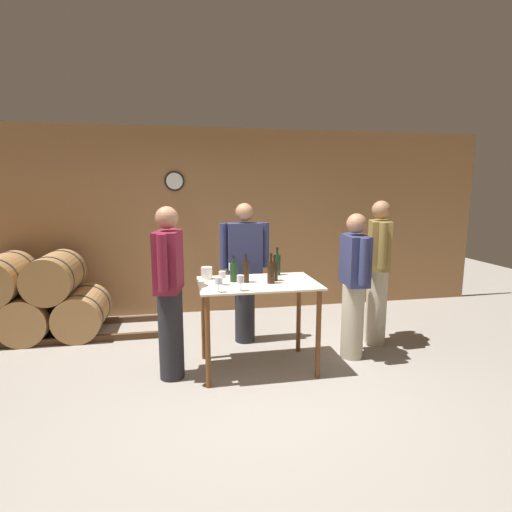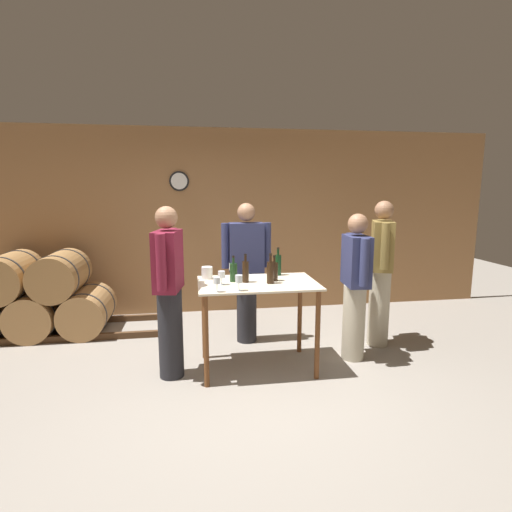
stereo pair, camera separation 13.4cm
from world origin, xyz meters
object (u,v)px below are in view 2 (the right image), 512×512
object	(u,v)px
wine_bottle_far_right	(278,264)
wine_glass_near_left	(217,281)
person_host	(246,270)
person_visitor_near_door	(381,270)
wine_bottle_right	(274,271)
wine_glass_near_center	(222,275)
wine_bottle_left	(246,271)
person_visitor_bearded	(169,289)
ice_bucket	(207,273)
person_visitor_with_scarf	(355,284)
wine_glass_near_right	(232,267)
wine_bottle_far_left	(234,272)
wine_glass_far_side	(239,279)
wine_bottle_center	(270,272)

from	to	relation	value
wine_bottle_far_right	wine_glass_near_left	size ratio (longest dim) A/B	2.21
person_host	person_visitor_near_door	xyz separation A→B (m)	(1.52, -0.37, 0.02)
wine_bottle_right	wine_glass_near_center	size ratio (longest dim) A/B	1.90
wine_bottle_left	person_visitor_bearded	world-z (taller)	person_visitor_bearded
ice_bucket	person_visitor_bearded	world-z (taller)	person_visitor_bearded
wine_bottle_right	person_visitor_with_scarf	distance (m)	0.91
person_visitor_near_door	wine_glass_near_right	bearing A→B (deg)	-175.49
wine_glass_near_right	person_visitor_with_scarf	distance (m)	1.33
wine_bottle_far_left	wine_glass_far_side	bearing A→B (deg)	-88.36
wine_bottle_right	person_visitor_with_scarf	size ratio (longest dim) A/B	0.17
wine_bottle_far_left	wine_bottle_left	size ratio (longest dim) A/B	0.92
wine_bottle_center	person_host	distance (m)	0.85
wine_glass_near_right	wine_glass_far_side	world-z (taller)	wine_glass_near_right
wine_bottle_far_left	person_visitor_near_door	size ratio (longest dim) A/B	0.16
person_host	ice_bucket	bearing A→B (deg)	-133.05
wine_bottle_left	person_visitor_near_door	bearing A→B (deg)	12.98
wine_bottle_far_left	wine_bottle_right	bearing A→B (deg)	-4.39
wine_glass_near_center	wine_glass_near_right	xyz separation A→B (m)	(0.13, 0.31, 0.01)
wine_bottle_left	wine_bottle_right	xyz separation A→B (m)	(0.30, 0.02, -0.01)
ice_bucket	person_host	size ratio (longest dim) A/B	0.07
wine_bottle_center	wine_glass_far_side	bearing A→B (deg)	-144.83
wine_glass_near_left	person_visitor_bearded	xyz separation A→B (m)	(-0.45, 0.27, -0.12)
wine_bottle_far_left	person_visitor_with_scarf	world-z (taller)	person_visitor_with_scarf
wine_glass_near_center	wine_glass_far_side	bearing A→B (deg)	-61.44
wine_bottle_far_left	wine_bottle_center	world-z (taller)	wine_bottle_center
wine_glass_near_center	person_visitor_with_scarf	distance (m)	1.45
person_host	person_visitor_with_scarf	distance (m)	1.28
wine_bottle_far_right	wine_glass_near_left	distance (m)	0.93
wine_bottle_far_right	person_visitor_near_door	xyz separation A→B (m)	(1.24, 0.10, -0.13)
wine_bottle_far_right	person_visitor_bearded	xyz separation A→B (m)	(-1.14, -0.35, -0.14)
person_host	person_visitor_bearded	size ratio (longest dim) A/B	1.00
person_visitor_bearded	wine_glass_near_left	bearing A→B (deg)	-31.35
wine_bottle_right	ice_bucket	bearing A→B (deg)	162.91
wine_bottle_center	person_visitor_with_scarf	size ratio (longest dim) A/B	0.19
wine_bottle_left	person_visitor_with_scarf	bearing A→B (deg)	2.53
wine_glass_near_center	person_visitor_bearded	world-z (taller)	person_visitor_bearded
wine_bottle_far_right	person_visitor_near_door	world-z (taller)	person_visitor_near_door
wine_bottle_far_left	person_visitor_near_door	bearing A→B (deg)	10.52
person_visitor_near_door	wine_bottle_right	bearing A→B (deg)	-165.07
wine_bottle_left	wine_glass_near_right	world-z (taller)	wine_bottle_left
wine_glass_far_side	person_visitor_with_scarf	bearing A→B (deg)	16.34
wine_bottle_left	person_visitor_near_door	world-z (taller)	person_visitor_near_door
wine_glass_far_side	ice_bucket	xyz separation A→B (m)	(-0.27, 0.55, -0.04)
person_host	wine_glass_near_left	bearing A→B (deg)	-110.87
wine_glass_near_right	ice_bucket	world-z (taller)	wine_glass_near_right
ice_bucket	person_host	bearing A→B (deg)	46.95
wine_bottle_left	person_visitor_near_door	distance (m)	1.68
wine_glass_near_center	person_visitor_with_scarf	size ratio (longest dim) A/B	0.09
wine_glass_near_center	wine_bottle_far_left	bearing A→B (deg)	43.07
wine_bottle_left	person_visitor_with_scarf	distance (m)	1.20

